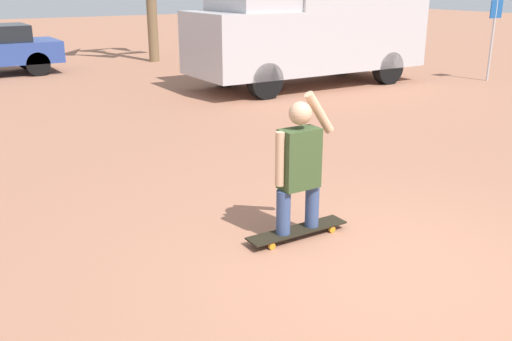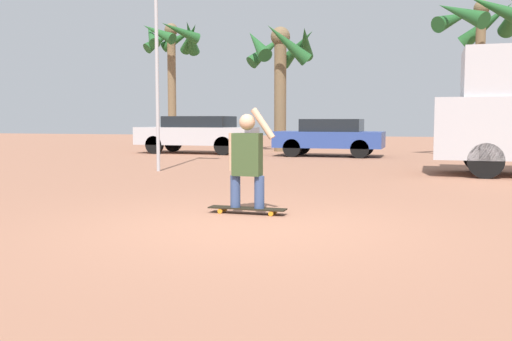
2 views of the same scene
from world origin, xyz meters
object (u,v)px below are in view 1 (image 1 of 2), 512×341
object	(u,v)px
skateboard	(297,231)
person_skateboarder	(299,162)
camper_van	(313,18)
street_sign	(494,29)

from	to	relation	value
skateboard	person_skateboarder	distance (m)	0.73
skateboard	camper_van	size ratio (longest dim) A/B	0.19
skateboard	street_sign	bearing A→B (deg)	27.85
person_skateboarder	camper_van	size ratio (longest dim) A/B	0.24
skateboard	camper_van	xyz separation A→B (m)	(5.55, 7.11, 1.54)
skateboard	street_sign	world-z (taller)	street_sign
person_skateboarder	street_sign	world-z (taller)	street_sign
camper_van	person_skateboarder	bearing A→B (deg)	-127.98
street_sign	camper_van	bearing A→B (deg)	155.67
skateboard	street_sign	size ratio (longest dim) A/B	0.55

